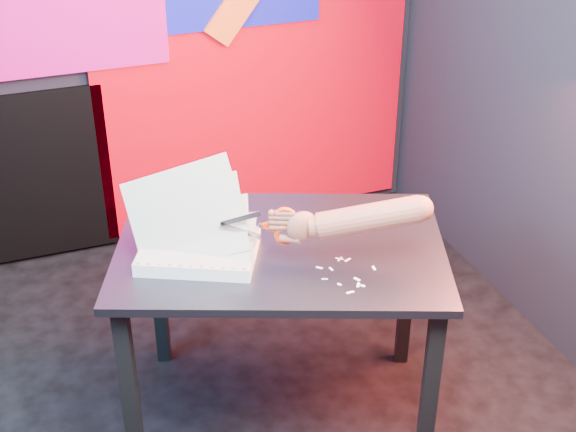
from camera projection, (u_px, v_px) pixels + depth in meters
name	position (u px, v px, depth m)	size (l,w,h in m)	color
room	(195.00, 93.00, 2.29)	(3.01, 3.01, 2.71)	black
backdrop	(133.00, 63.00, 3.70)	(2.88, 0.05, 2.08)	red
work_table	(281.00, 270.00, 2.76)	(1.30, 1.08, 0.75)	black
printout_stack	(198.00, 248.00, 2.63)	(0.46, 0.41, 0.36)	white
scissors	(280.00, 226.00, 2.55)	(0.23, 0.11, 0.14)	silver
hand_forearm	(358.00, 219.00, 2.52)	(0.47, 0.24, 0.18)	brown
paper_clippings	(348.00, 274.00, 2.56)	(0.19, 0.20, 0.00)	white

